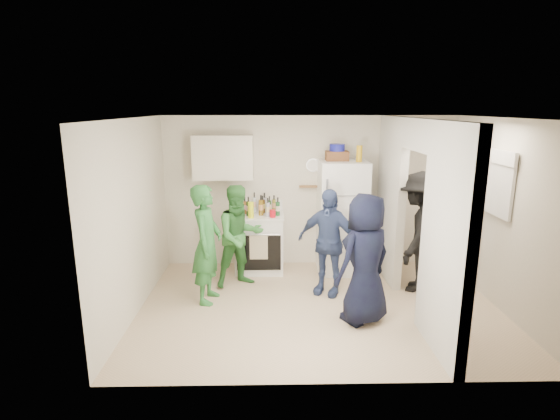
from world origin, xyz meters
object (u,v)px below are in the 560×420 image
object	(u,v)px
person_green_center	(240,236)
person_denim	(328,242)
person_navy	(365,259)
person_nook	(417,232)
wicker_basket	(337,156)
stove	(259,242)
blue_bowl	(337,147)
yellow_cup_stack_top	(359,154)
fridge	(342,217)
person_green_left	(207,244)

from	to	relation	value
person_green_center	person_denim	distance (m)	1.31
person_navy	person_nook	size ratio (longest dim) A/B	0.94
wicker_basket	person_nook	size ratio (longest dim) A/B	0.20
stove	wicker_basket	distance (m)	1.87
wicker_basket	stove	bearing A→B (deg)	-179.07
blue_bowl	yellow_cup_stack_top	world-z (taller)	blue_bowl
person_green_center	fridge	bearing A→B (deg)	-6.52
stove	blue_bowl	xyz separation A→B (m)	(1.23, 0.02, 1.54)
yellow_cup_stack_top	person_navy	xyz separation A→B (m)	(-0.21, -1.65, -1.12)
yellow_cup_stack_top	person_denim	distance (m)	1.52
stove	person_green_center	world-z (taller)	person_green_center
stove	person_nook	size ratio (longest dim) A/B	0.54
stove	person_denim	bearing A→B (deg)	-42.80
fridge	yellow_cup_stack_top	bearing A→B (deg)	-24.44
yellow_cup_stack_top	person_denim	size ratio (longest dim) A/B	0.16
blue_bowl	yellow_cup_stack_top	xyz separation A→B (m)	(0.32, -0.15, -0.08)
stove	person_navy	distance (m)	2.26
yellow_cup_stack_top	person_green_left	world-z (taller)	yellow_cup_stack_top
stove	blue_bowl	distance (m)	1.97
blue_bowl	person_denim	size ratio (longest dim) A/B	0.16
person_green_center	person_denim	bearing A→B (deg)	-40.29
stove	person_nook	xyz separation A→B (m)	(2.31, -0.81, 0.40)
yellow_cup_stack_top	person_green_center	bearing A→B (deg)	-165.30
person_green_center	yellow_cup_stack_top	bearing A→B (deg)	-11.65
fridge	blue_bowl	xyz separation A→B (m)	(-0.10, 0.05, 1.11)
wicker_basket	fridge	bearing A→B (deg)	-26.57
person_green_left	person_denim	distance (m)	1.69
blue_bowl	person_navy	world-z (taller)	blue_bowl
stove	fridge	xyz separation A→B (m)	(1.33, -0.03, 0.43)
blue_bowl	yellow_cup_stack_top	bearing A→B (deg)	-25.11
stove	person_navy	size ratio (longest dim) A/B	0.58
fridge	blue_bowl	world-z (taller)	blue_bowl
stove	yellow_cup_stack_top	bearing A→B (deg)	-4.79
stove	person_denim	distance (m)	1.39
fridge	blue_bowl	bearing A→B (deg)	153.43
person_denim	fridge	bearing A→B (deg)	97.30
person_green_center	person_nook	bearing A→B (deg)	-30.79
wicker_basket	blue_bowl	size ratio (longest dim) A/B	1.46
person_denim	blue_bowl	bearing A→B (deg)	103.87
fridge	wicker_basket	bearing A→B (deg)	153.43
yellow_cup_stack_top	fridge	bearing A→B (deg)	155.56
person_denim	person_navy	bearing A→B (deg)	-40.17
stove	person_green_left	bearing A→B (deg)	-120.77
blue_bowl	person_denim	bearing A→B (deg)	-103.97
wicker_basket	person_nook	world-z (taller)	wicker_basket
person_nook	fridge	bearing A→B (deg)	-100.40
fridge	person_nook	distance (m)	1.25
stove	person_green_left	size ratio (longest dim) A/B	0.58
stove	person_green_center	distance (m)	0.73
stove	person_green_center	bearing A→B (deg)	-114.07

